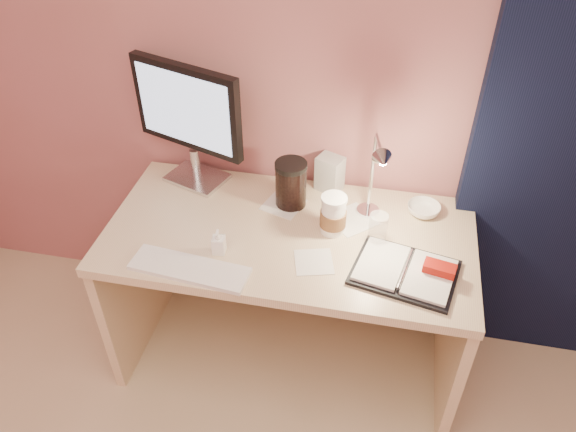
% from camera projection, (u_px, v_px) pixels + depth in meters
% --- Properties ---
extents(room, '(3.50, 3.50, 3.50)m').
position_uv_depth(room, '(573.00, 124.00, 1.97)').
color(room, '#C6B28E').
rests_on(room, ground).
extents(desk, '(1.40, 0.70, 0.73)m').
position_uv_depth(desk, '(293.00, 262.00, 2.33)').
color(desk, beige).
rests_on(desk, ground).
extents(monitor, '(0.48, 0.24, 0.52)m').
position_uv_depth(monitor, '(189.00, 115.00, 2.21)').
color(monitor, silver).
rests_on(monitor, desk).
extents(keyboard, '(0.44, 0.17, 0.02)m').
position_uv_depth(keyboard, '(190.00, 269.00, 1.97)').
color(keyboard, white).
rests_on(keyboard, desk).
extents(planner, '(0.40, 0.33, 0.05)m').
position_uv_depth(planner, '(408.00, 271.00, 1.95)').
color(planner, black).
rests_on(planner, desk).
extents(paper_a, '(0.17, 0.17, 0.00)m').
position_uv_depth(paper_a, '(314.00, 262.00, 2.01)').
color(paper_a, white).
rests_on(paper_a, desk).
extents(paper_b, '(0.18, 0.18, 0.00)m').
position_uv_depth(paper_b, '(283.00, 205.00, 2.26)').
color(paper_b, white).
rests_on(paper_b, desk).
extents(paper_c, '(0.23, 0.23, 0.00)m').
position_uv_depth(paper_c, '(352.00, 220.00, 2.19)').
color(paper_c, white).
rests_on(paper_c, desk).
extents(coffee_cup, '(0.10, 0.10, 0.16)m').
position_uv_depth(coffee_cup, '(333.00, 215.00, 2.09)').
color(coffee_cup, white).
rests_on(coffee_cup, desk).
extents(clear_cup, '(0.07, 0.07, 0.12)m').
position_uv_depth(clear_cup, '(378.00, 228.00, 2.06)').
color(clear_cup, white).
rests_on(clear_cup, desk).
extents(bowl, '(0.15, 0.15, 0.04)m').
position_uv_depth(bowl, '(424.00, 210.00, 2.21)').
color(bowl, white).
rests_on(bowl, desk).
extents(lotion_bottle, '(0.05, 0.05, 0.10)m').
position_uv_depth(lotion_bottle, '(218.00, 242.00, 2.02)').
color(lotion_bottle, white).
rests_on(lotion_bottle, desk).
extents(dark_jar, '(0.12, 0.12, 0.17)m').
position_uv_depth(dark_jar, '(291.00, 186.00, 2.22)').
color(dark_jar, black).
rests_on(dark_jar, desk).
extents(product_box, '(0.12, 0.11, 0.15)m').
position_uv_depth(product_box, '(330.00, 173.00, 2.31)').
color(product_box, '#B6B7B2').
rests_on(product_box, desk).
extents(desk_lamp, '(0.12, 0.24, 0.38)m').
position_uv_depth(desk_lamp, '(365.00, 176.00, 2.01)').
color(desk_lamp, silver).
rests_on(desk_lamp, desk).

